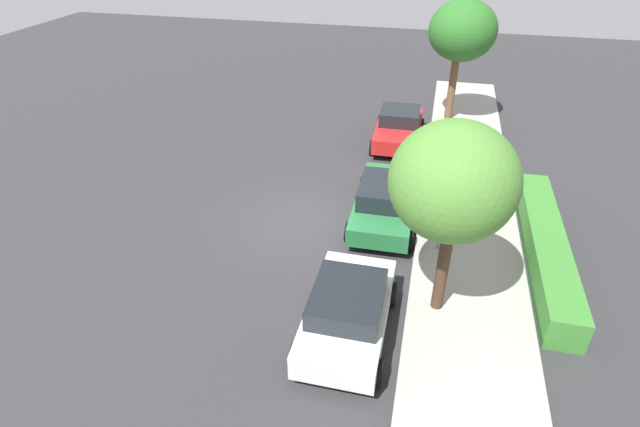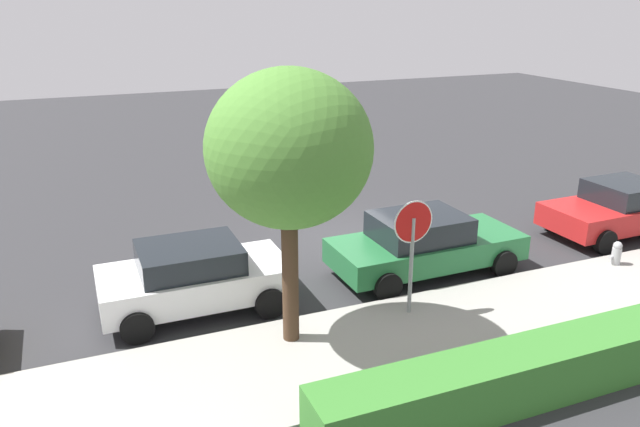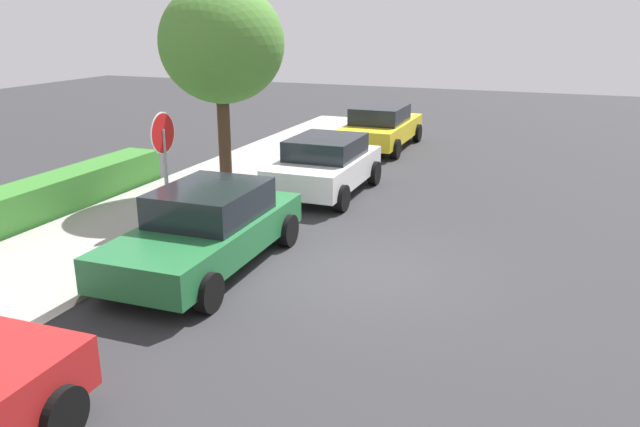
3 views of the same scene
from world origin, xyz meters
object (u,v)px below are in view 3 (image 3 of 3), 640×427
(parked_car_green, at_px, (207,228))
(parked_car_white, at_px, (325,165))
(street_tree_near_corner, at_px, (222,44))
(stop_sign, at_px, (164,149))
(parked_car_yellow, at_px, (381,127))

(parked_car_green, height_order, parked_car_white, parked_car_green)
(parked_car_green, height_order, street_tree_near_corner, street_tree_near_corner)
(stop_sign, distance_m, parked_car_white, 4.54)
(parked_car_white, bearing_deg, parked_car_yellow, 2.43)
(parked_car_green, relative_size, parked_car_yellow, 1.01)
(stop_sign, bearing_deg, parked_car_white, -27.37)
(stop_sign, height_order, street_tree_near_corner, street_tree_near_corner)
(parked_car_white, bearing_deg, stop_sign, 152.63)
(parked_car_green, bearing_deg, parked_car_yellow, 0.22)
(stop_sign, relative_size, parked_car_yellow, 0.55)
(parked_car_green, xyz_separation_m, parked_car_yellow, (11.47, 0.04, 0.01))
(parked_car_green, relative_size, street_tree_near_corner, 0.89)
(parked_car_yellow, distance_m, street_tree_near_corner, 8.27)
(parked_car_white, height_order, street_tree_near_corner, street_tree_near_corner)
(parked_car_white, relative_size, parked_car_yellow, 0.85)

